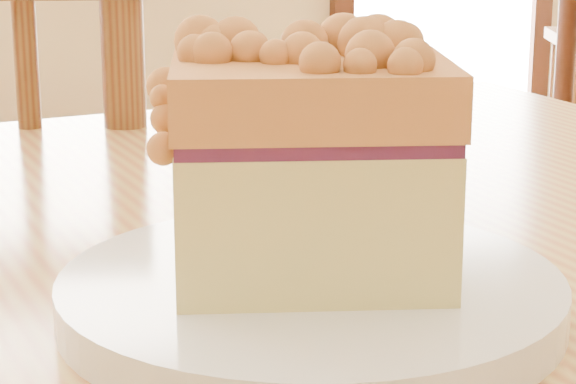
% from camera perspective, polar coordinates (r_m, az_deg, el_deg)
% --- Properties ---
extents(plate, '(0.24, 0.24, 0.02)m').
position_cam_1_polar(plate, '(0.53, 1.16, -5.38)').
color(plate, white).
rests_on(plate, cafe_table_main).
extents(cake_slice, '(0.15, 0.13, 0.12)m').
position_cam_1_polar(cake_slice, '(0.51, 1.17, 1.70)').
color(cake_slice, '#CDC274').
rests_on(cake_slice, plate).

